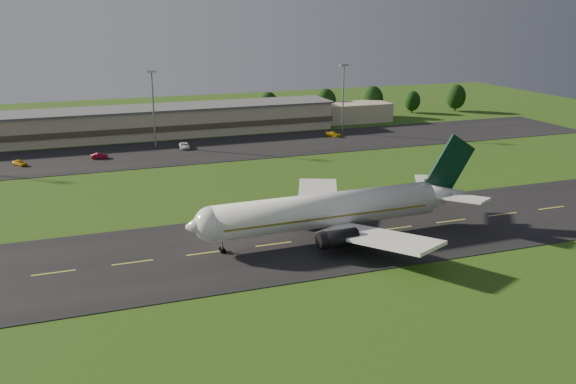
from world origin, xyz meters
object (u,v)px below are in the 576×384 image
object	(u,v)px
light_mast_east	(343,91)
service_vehicle_a	(20,163)
service_vehicle_c	(184,146)
service_vehicle_d	(334,134)
terminal	(151,122)
light_mast_centre	(153,100)
service_vehicle_b	(99,156)
airliner	(331,210)

from	to	relation	value
light_mast_east	service_vehicle_a	bearing A→B (deg)	-173.58
service_vehicle_c	service_vehicle_d	xyz separation A→B (m)	(43.77, 1.09, -0.06)
terminal	service_vehicle_d	size ratio (longest dim) A/B	30.37
light_mast_centre	light_mast_east	world-z (taller)	same
service_vehicle_a	service_vehicle_b	bearing A→B (deg)	-32.76
light_mast_east	service_vehicle_a	world-z (taller)	light_mast_east
light_mast_centre	service_vehicle_a	world-z (taller)	light_mast_centre
airliner	service_vehicle_d	size ratio (longest dim) A/B	10.74
airliner	light_mast_east	distance (m)	89.41
service_vehicle_b	light_mast_east	bearing A→B (deg)	-77.66
airliner	service_vehicle_b	bearing A→B (deg)	112.14
terminal	service_vehicle_b	world-z (taller)	terminal
light_mast_centre	service_vehicle_d	xyz separation A→B (m)	(50.65, -3.56, -11.95)
service_vehicle_b	service_vehicle_d	world-z (taller)	service_vehicle_d
terminal	service_vehicle_d	bearing A→B (deg)	-21.85
terminal	light_mast_east	distance (m)	56.67
light_mast_centre	service_vehicle_d	bearing A→B (deg)	-4.02
light_mast_centre	service_vehicle_a	bearing A→B (deg)	-163.45
light_mast_centre	terminal	bearing A→B (deg)	85.05
terminal	service_vehicle_a	size ratio (longest dim) A/B	35.32
service_vehicle_c	service_vehicle_a	bearing A→B (deg)	-166.18
terminal	service_vehicle_b	size ratio (longest dim) A/B	35.40
terminal	service_vehicle_c	distance (m)	21.77
service_vehicle_b	service_vehicle_d	size ratio (longest dim) A/B	0.86
light_mast_east	service_vehicle_c	xyz separation A→B (m)	(-48.13, -4.65, -11.88)
service_vehicle_a	service_vehicle_b	size ratio (longest dim) A/B	1.00
service_vehicle_a	service_vehicle_d	size ratio (longest dim) A/B	0.86
light_mast_centre	service_vehicle_a	size ratio (longest dim) A/B	4.96
light_mast_east	service_vehicle_d	bearing A→B (deg)	-140.71
terminal	light_mast_east	size ratio (longest dim) A/B	7.13
service_vehicle_b	airliner	bearing A→B (deg)	-151.33
airliner	terminal	bearing A→B (deg)	97.07
airliner	light_mast_centre	distance (m)	81.93
light_mast_centre	airliner	bearing A→B (deg)	-78.79
airliner	service_vehicle_a	size ratio (longest dim) A/B	12.49
service_vehicle_d	service_vehicle_c	bearing A→B (deg)	140.28
airliner	terminal	distance (m)	97.24
service_vehicle_a	service_vehicle_c	bearing A→B (deg)	-28.34
terminal	service_vehicle_c	xyz separation A→B (m)	(5.47, -20.84, -3.13)
light_mast_centre	service_vehicle_c	distance (m)	14.49
service_vehicle_c	service_vehicle_d	world-z (taller)	service_vehicle_c
service_vehicle_a	service_vehicle_c	distance (m)	40.71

